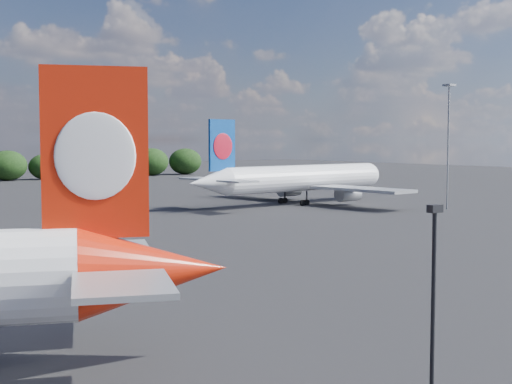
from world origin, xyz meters
TOP-DOWN VIEW (x-y plane):
  - china_southern_airliner at (67.31, 72.24)m, footprint 45.80×43.61m
  - apron_lamp_post at (7.36, -11.34)m, footprint 0.55×0.30m
  - floodlight_mast_near at (82.26, 50.58)m, footprint 1.60×1.60m

SIDE VIEW (x-z plane):
  - china_southern_airliner at x=67.31m, z-range -2.92..12.02m
  - apron_lamp_post at x=7.36m, z-range 0.63..9.95m
  - floodlight_mast_near at x=82.26m, z-range 3.20..24.02m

